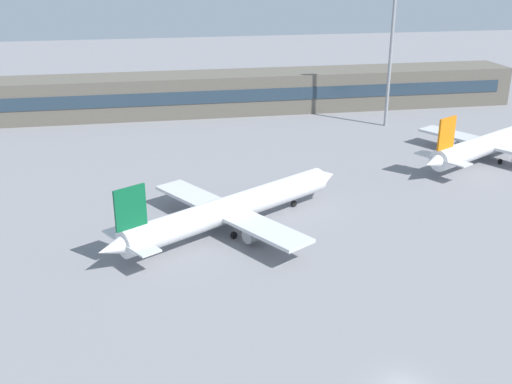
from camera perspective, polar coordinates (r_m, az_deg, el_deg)
The scene contains 5 objects.
ground_plane at distance 88.69m, azimuth 3.40°, elevation -1.58°, with size 400.00×400.00×0.00m, color gray.
terminal_building at distance 143.87m, azimuth -2.32°, elevation 9.28°, with size 135.10×12.13×9.00m.
airplane_near at distance 81.21m, azimuth -2.06°, elevation -1.47°, with size 35.56×25.94×9.87m.
airplane_mid at distance 117.87m, azimuth 21.52°, elevation 4.39°, with size 37.44×27.20×10.18m.
floodlight_tower_west at distance 131.91m, azimuth 12.56°, elevation 13.46°, with size 3.20×0.80×30.89m.
Camera 1 is at (-20.13, -39.22, 34.43)m, focal length 42.78 mm.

